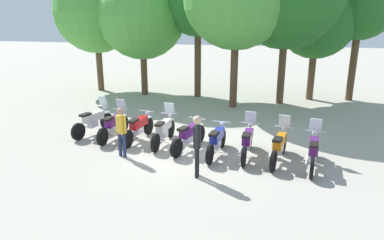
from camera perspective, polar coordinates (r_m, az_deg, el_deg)
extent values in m
plane|color=#ADA899|center=(12.29, -0.49, -4.68)|extent=(80.00, 80.00, 0.00)
cylinder|color=black|center=(14.77, -13.53, -0.10)|extent=(0.27, 0.64, 0.64)
cylinder|color=black|center=(13.70, -17.74, -1.78)|extent=(0.27, 0.64, 0.64)
cube|color=silver|center=(14.68, -13.62, 1.17)|extent=(0.21, 0.38, 0.04)
cube|color=silver|center=(14.16, -15.53, 0.49)|extent=(0.51, 0.98, 0.30)
cube|color=silver|center=(14.20, -15.58, -0.60)|extent=(0.32, 0.44, 0.24)
cube|color=black|center=(13.84, -16.71, 0.83)|extent=(0.35, 0.49, 0.08)
cylinder|color=silver|center=(14.62, -13.84, 0.99)|extent=(0.11, 0.23, 0.64)
cylinder|color=silver|center=(14.47, -14.17, 2.17)|extent=(0.61, 0.20, 0.04)
sphere|color=silver|center=(14.59, -13.80, 1.84)|extent=(0.20, 0.20, 0.16)
cylinder|color=silver|center=(14.12, -16.86, -1.07)|extent=(0.26, 0.69, 0.07)
cube|color=silver|center=(14.47, -14.07, 3.00)|extent=(0.38, 0.22, 0.39)
cylinder|color=black|center=(14.17, -10.89, -0.66)|extent=(0.16, 0.65, 0.64)
cylinder|color=black|center=(12.90, -14.13, -2.63)|extent=(0.16, 0.65, 0.64)
cube|color=silver|center=(14.07, -10.96, 0.66)|extent=(0.15, 0.37, 0.04)
cube|color=#59196B|center=(13.47, -12.42, -0.12)|extent=(0.35, 0.97, 0.30)
cube|color=silver|center=(13.51, -12.45, -1.27)|extent=(0.26, 0.42, 0.24)
cube|color=black|center=(13.08, -13.33, 0.19)|extent=(0.28, 0.46, 0.08)
cylinder|color=silver|center=(14.00, -11.13, 0.47)|extent=(0.07, 0.23, 0.64)
cylinder|color=silver|center=(13.84, -11.39, 1.70)|extent=(0.62, 0.10, 0.04)
sphere|color=silver|center=(13.98, -11.10, 1.36)|extent=(0.18, 0.18, 0.16)
cylinder|color=silver|center=(13.36, -13.67, -1.83)|extent=(0.14, 0.70, 0.07)
cube|color=silver|center=(13.84, -11.31, 2.56)|extent=(0.37, 0.17, 0.39)
cylinder|color=black|center=(13.78, -6.98, -0.98)|extent=(0.20, 0.65, 0.64)
cylinder|color=black|center=(12.50, -10.25, -3.01)|extent=(0.20, 0.65, 0.64)
cube|color=silver|center=(13.68, -7.03, 0.38)|extent=(0.17, 0.37, 0.04)
cube|color=red|center=(13.07, -8.50, -0.43)|extent=(0.40, 0.98, 0.30)
cube|color=silver|center=(13.11, -8.55, -1.62)|extent=(0.28, 0.43, 0.24)
cube|color=black|center=(12.68, -9.40, -0.11)|extent=(0.30, 0.47, 0.08)
cylinder|color=silver|center=(13.61, -7.20, 0.17)|extent=(0.08, 0.23, 0.64)
cylinder|color=silver|center=(13.44, -7.43, 1.44)|extent=(0.62, 0.13, 0.04)
sphere|color=silver|center=(13.58, -7.16, 1.09)|extent=(0.18, 0.18, 0.16)
cylinder|color=silver|center=(12.96, -9.80, -2.18)|extent=(0.18, 0.70, 0.07)
cylinder|color=black|center=(13.38, -3.42, -1.43)|extent=(0.14, 0.65, 0.64)
cylinder|color=black|center=(12.01, -5.86, -3.66)|extent=(0.14, 0.65, 0.64)
cube|color=silver|center=(13.27, -3.44, -0.04)|extent=(0.14, 0.37, 0.04)
cube|color=silver|center=(12.62, -4.53, -0.92)|extent=(0.33, 0.97, 0.30)
cube|color=silver|center=(12.66, -4.58, -2.15)|extent=(0.25, 0.41, 0.24)
cube|color=black|center=(12.21, -5.20, -0.62)|extent=(0.27, 0.46, 0.08)
cylinder|color=silver|center=(13.20, -3.57, -0.25)|extent=(0.07, 0.23, 0.64)
cylinder|color=silver|center=(13.02, -3.73, 1.04)|extent=(0.62, 0.08, 0.04)
sphere|color=silver|center=(13.17, -3.53, 0.69)|extent=(0.17, 0.17, 0.16)
cylinder|color=silver|center=(12.47, -5.74, -2.77)|extent=(0.12, 0.70, 0.07)
cube|color=silver|center=(13.03, -3.66, 1.96)|extent=(0.37, 0.16, 0.39)
cylinder|color=black|center=(12.77, 1.23, -2.31)|extent=(0.29, 0.64, 0.64)
cylinder|color=black|center=(11.51, -2.50, -4.51)|extent=(0.29, 0.64, 0.64)
cube|color=silver|center=(12.66, 1.24, -0.86)|extent=(0.23, 0.38, 0.04)
cube|color=#59196B|center=(12.06, -0.42, -1.73)|extent=(0.54, 0.98, 0.30)
cube|color=silver|center=(12.10, -0.54, -3.00)|extent=(0.33, 0.45, 0.24)
cube|color=black|center=(11.67, -1.42, -1.38)|extent=(0.36, 0.49, 0.08)
cylinder|color=silver|center=(12.59, 1.04, -1.08)|extent=(0.12, 0.23, 0.64)
cylinder|color=silver|center=(12.42, 0.85, 0.28)|extent=(0.60, 0.23, 0.04)
sphere|color=silver|center=(12.56, 1.13, -0.09)|extent=(0.20, 0.20, 0.16)
cylinder|color=silver|center=(11.96, -1.93, -3.56)|extent=(0.28, 0.69, 0.07)
cylinder|color=black|center=(12.42, 4.86, -2.93)|extent=(0.18, 0.65, 0.64)
cylinder|color=black|center=(11.02, 2.86, -5.52)|extent=(0.18, 0.65, 0.64)
cube|color=silver|center=(12.31, 4.90, -1.44)|extent=(0.16, 0.37, 0.04)
cube|color=navy|center=(11.64, 4.02, -2.46)|extent=(0.37, 0.97, 0.30)
cube|color=silver|center=(11.69, 3.93, -3.78)|extent=(0.27, 0.42, 0.24)
cube|color=black|center=(11.21, 3.51, -2.18)|extent=(0.29, 0.47, 0.08)
cylinder|color=silver|center=(12.23, 4.80, -1.68)|extent=(0.08, 0.23, 0.64)
cylinder|color=silver|center=(12.05, 4.73, -0.30)|extent=(0.62, 0.11, 0.04)
sphere|color=silver|center=(12.20, 4.87, -0.66)|extent=(0.18, 0.18, 0.16)
cylinder|color=silver|center=(11.48, 2.76, -4.48)|extent=(0.15, 0.70, 0.07)
cylinder|color=black|center=(12.41, 9.26, -3.11)|extent=(0.14, 0.65, 0.64)
cylinder|color=black|center=(10.98, 8.28, -5.79)|extent=(0.14, 0.65, 0.64)
cube|color=silver|center=(12.30, 9.33, -1.62)|extent=(0.14, 0.37, 0.04)
cube|color=#59196B|center=(11.62, 8.91, -2.67)|extent=(0.32, 0.97, 0.30)
cube|color=silver|center=(11.66, 8.82, -4.00)|extent=(0.25, 0.41, 0.24)
cube|color=black|center=(11.18, 8.69, -2.42)|extent=(0.27, 0.45, 0.08)
cylinder|color=silver|center=(12.22, 9.27, -1.86)|extent=(0.06, 0.23, 0.64)
cylinder|color=silver|center=(12.04, 9.30, -0.48)|extent=(0.62, 0.08, 0.04)
sphere|color=silver|center=(12.20, 9.34, -0.85)|extent=(0.17, 0.17, 0.16)
cylinder|color=silver|center=(11.42, 7.81, -4.73)|extent=(0.12, 0.70, 0.07)
cube|color=silver|center=(12.04, 9.38, 0.51)|extent=(0.37, 0.16, 0.39)
cylinder|color=black|center=(12.23, 14.40, -3.74)|extent=(0.24, 0.65, 0.64)
cylinder|color=black|center=(10.81, 12.87, -6.42)|extent=(0.24, 0.65, 0.64)
cube|color=silver|center=(12.12, 14.52, -2.24)|extent=(0.19, 0.38, 0.04)
cube|color=orange|center=(11.44, 13.85, -3.28)|extent=(0.46, 0.98, 0.30)
cube|color=silver|center=(11.49, 13.71, -4.63)|extent=(0.30, 0.44, 0.24)
cube|color=black|center=(11.00, 13.52, -3.02)|extent=(0.33, 0.48, 0.08)
cylinder|color=silver|center=(12.04, 14.43, -2.48)|extent=(0.10, 0.23, 0.64)
cylinder|color=silver|center=(11.85, 14.47, -1.08)|extent=(0.61, 0.17, 0.04)
sphere|color=silver|center=(12.01, 14.54, -1.45)|extent=(0.19, 0.19, 0.16)
cylinder|color=silver|center=(11.26, 12.59, -5.32)|extent=(0.22, 0.70, 0.07)
cube|color=silver|center=(11.85, 14.59, -0.08)|extent=(0.38, 0.21, 0.39)
cylinder|color=black|center=(12.11, 18.79, -4.34)|extent=(0.18, 0.65, 0.64)
cylinder|color=black|center=(10.67, 18.63, -7.23)|extent=(0.18, 0.65, 0.64)
cube|color=silver|center=(12.00, 18.94, -2.82)|extent=(0.16, 0.37, 0.04)
cube|color=#59196B|center=(11.31, 18.89, -3.96)|extent=(0.38, 0.97, 0.30)
cube|color=silver|center=(11.36, 18.75, -5.32)|extent=(0.27, 0.42, 0.24)
cube|color=black|center=(10.87, 18.95, -3.74)|extent=(0.29, 0.47, 0.08)
cylinder|color=silver|center=(11.92, 18.92, -3.08)|extent=(0.08, 0.23, 0.64)
cylinder|color=silver|center=(11.73, 19.07, -1.68)|extent=(0.62, 0.11, 0.04)
sphere|color=silver|center=(11.89, 19.02, -2.04)|extent=(0.18, 0.18, 0.16)
cylinder|color=silver|center=(11.10, 17.87, -6.09)|extent=(0.16, 0.70, 0.07)
cube|color=silver|center=(11.73, 19.17, -0.66)|extent=(0.37, 0.18, 0.39)
cylinder|color=#232D4C|center=(11.83, -11.42, -3.86)|extent=(0.14, 0.14, 0.79)
cylinder|color=#232D4C|center=(11.73, -10.77, -4.00)|extent=(0.14, 0.14, 0.79)
cube|color=gold|center=(11.56, -11.29, -0.72)|extent=(0.27, 0.25, 0.59)
cylinder|color=gold|center=(11.65, -11.91, -0.54)|extent=(0.10, 0.10, 0.56)
cylinder|color=gold|center=(11.46, -10.67, -0.76)|extent=(0.10, 0.10, 0.56)
sphere|color=#A87A5B|center=(11.43, -11.42, 1.35)|extent=(0.26, 0.26, 0.21)
cylinder|color=black|center=(10.09, 0.77, -6.95)|extent=(0.12, 0.12, 0.88)
cylinder|color=black|center=(10.25, 0.86, -6.57)|extent=(0.12, 0.12, 0.88)
cube|color=#262628|center=(9.88, 0.83, -2.67)|extent=(0.22, 0.24, 0.66)
cylinder|color=#262628|center=(9.73, 0.75, -2.89)|extent=(0.09, 0.09, 0.63)
cylinder|color=#262628|center=(10.03, 0.91, -2.27)|extent=(0.09, 0.09, 0.63)
sphere|color=#DBAD89|center=(9.73, 0.84, -0.01)|extent=(0.26, 0.26, 0.24)
cylinder|color=brown|center=(22.03, -14.55, 8.37)|extent=(0.36, 0.36, 2.91)
sphere|color=#4C9E3D|center=(21.82, -15.17, 16.40)|extent=(4.66, 4.66, 4.66)
cylinder|color=brown|center=(20.42, -7.67, 7.83)|extent=(0.36, 0.36, 2.71)
sphere|color=#4C9E3D|center=(20.17, -8.02, 16.35)|extent=(4.78, 4.78, 4.78)
cylinder|color=brown|center=(19.65, 0.93, 9.26)|extent=(0.36, 0.36, 3.82)
cylinder|color=brown|center=(17.51, 6.74, 7.71)|extent=(0.36, 0.36, 3.52)
cylinder|color=brown|center=(18.63, 14.17, 7.95)|extent=(0.36, 0.36, 3.57)
cylinder|color=brown|center=(20.06, 18.57, 7.05)|extent=(0.36, 0.36, 2.77)
sphere|color=#236623|center=(19.82, 19.34, 14.98)|extent=(3.99, 3.99, 3.99)
cylinder|color=brown|center=(20.56, 24.33, 7.90)|extent=(0.36, 0.36, 3.66)
sphere|color=#236623|center=(20.38, 25.41, 16.42)|extent=(3.55, 3.55, 3.55)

